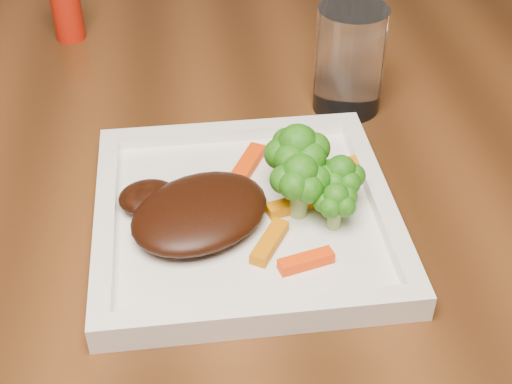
{
  "coord_description": "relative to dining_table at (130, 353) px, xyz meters",
  "views": [
    {
      "loc": [
        -0.01,
        -0.52,
        1.19
      ],
      "look_at": [
        0.05,
        -0.03,
        0.79
      ],
      "focal_mm": 50.0,
      "sensor_mm": 36.0,
      "label": 1
    }
  ],
  "objects": [
    {
      "name": "broccoli_2",
      "position": [
        0.23,
        -0.19,
        0.42
      ],
      "size": [
        0.06,
        0.06,
        0.06
      ],
      "primitive_type": null,
      "rotation": [
        0.0,
        0.0,
        0.4
      ],
      "color": "#337B14",
      "rests_on": "plate"
    },
    {
      "name": "carrot_2",
      "position": [
        0.17,
        -0.21,
        0.39
      ],
      "size": [
        0.04,
        0.05,
        0.01
      ],
      "primitive_type": "cube",
      "rotation": [
        0.0,
        0.0,
        1.02
      ],
      "color": "#CB6B03",
      "rests_on": "plate"
    },
    {
      "name": "dining_table",
      "position": [
        0.0,
        0.0,
        0.0
      ],
      "size": [
        1.6,
        0.9,
        0.75
      ],
      "primitive_type": null,
      "color": "#552E13",
      "rests_on": "floor"
    },
    {
      "name": "broccoli_3",
      "position": [
        0.2,
        -0.17,
        0.42
      ],
      "size": [
        0.07,
        0.07,
        0.06
      ],
      "primitive_type": null,
      "rotation": [
        0.0,
        0.0,
        0.28
      ],
      "color": "#275C0F",
      "rests_on": "plate"
    },
    {
      "name": "carrot_3",
      "position": [
        0.25,
        -0.11,
        0.39
      ],
      "size": [
        0.06,
        0.03,
        0.01
      ],
      "primitive_type": "cube",
      "rotation": [
        0.0,
        0.0,
        0.28
      ],
      "color": "#CE6C03",
      "rests_on": "plate"
    },
    {
      "name": "carrot_0",
      "position": [
        0.19,
        -0.24,
        0.39
      ],
      "size": [
        0.05,
        0.02,
        0.01
      ],
      "primitive_type": "cube",
      "rotation": [
        0.0,
        0.0,
        0.25
      ],
      "color": "#FF3C04",
      "rests_on": "plate"
    },
    {
      "name": "carrot_4",
      "position": [
        0.16,
        -0.1,
        0.39
      ],
      "size": [
        0.04,
        0.06,
        0.01
      ],
      "primitive_type": "cube",
      "rotation": [
        0.0,
        0.0,
        1.09
      ],
      "color": "#EF3D03",
      "rests_on": "plate"
    },
    {
      "name": "drinking_glass",
      "position": [
        0.29,
        0.02,
        0.44
      ],
      "size": [
        0.08,
        0.08,
        0.12
      ],
      "primitive_type": "cylinder",
      "rotation": [
        0.0,
        0.0,
        -0.08
      ],
      "color": "white",
      "rests_on": "dining_table"
    },
    {
      "name": "steak",
      "position": [
        0.11,
        -0.18,
        0.4
      ],
      "size": [
        0.16,
        0.16,
        0.03
      ],
      "primitive_type": "ellipsoid",
      "rotation": [
        0.0,
        0.0,
        0.57
      ],
      "color": "black",
      "rests_on": "plate"
    },
    {
      "name": "carrot_6",
      "position": [
        0.2,
        -0.17,
        0.39
      ],
      "size": [
        0.05,
        0.03,
        0.01
      ],
      "primitive_type": "cube",
      "rotation": [
        0.0,
        0.0,
        0.27
      ],
      "color": "orange",
      "rests_on": "plate"
    },
    {
      "name": "broccoli_1",
      "position": [
        0.24,
        -0.16,
        0.42
      ],
      "size": [
        0.06,
        0.06,
        0.06
      ],
      "primitive_type": null,
      "rotation": [
        0.0,
        0.0,
        -0.15
      ],
      "color": "#236911",
      "rests_on": "plate"
    },
    {
      "name": "spice_shaker",
      "position": [
        -0.04,
        0.24,
        0.42
      ],
      "size": [
        0.05,
        0.05,
        0.09
      ],
      "primitive_type": "cylinder",
      "rotation": [
        0.0,
        0.0,
        -0.39
      ],
      "color": "#B71B0A",
      "rests_on": "dining_table"
    },
    {
      "name": "plate",
      "position": [
        0.15,
        -0.17,
        0.38
      ],
      "size": [
        0.27,
        0.27,
        0.01
      ],
      "primitive_type": "cube",
      "color": "white",
      "rests_on": "dining_table"
    },
    {
      "name": "broccoli_0",
      "position": [
        0.2,
        -0.14,
        0.42
      ],
      "size": [
        0.07,
        0.07,
        0.07
      ],
      "primitive_type": null,
      "rotation": [
        0.0,
        0.0,
        0.05
      ],
      "color": "#1D6010",
      "rests_on": "plate"
    }
  ]
}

